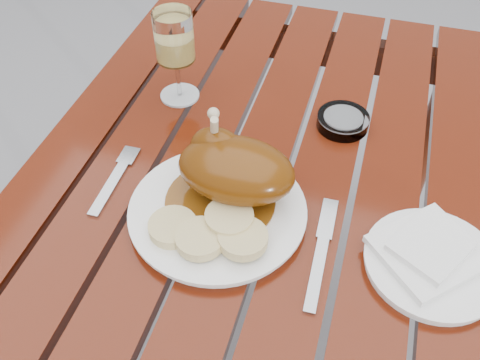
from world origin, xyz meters
name	(u,v)px	position (x,y,z in m)	size (l,w,h in m)	color
table	(251,287)	(0.00, 0.00, 0.38)	(0.80, 1.20, 0.75)	#611C0B
dinner_plate	(218,212)	(-0.03, -0.11, 0.76)	(0.29, 0.29, 0.02)	white
roast_duck	(233,168)	(-0.02, -0.07, 0.82)	(0.20, 0.18, 0.14)	#62340B
bread_dumplings	(211,230)	(-0.02, -0.17, 0.78)	(0.19, 0.12, 0.03)	beige
wine_glass	(176,57)	(-0.20, 0.17, 0.84)	(0.08, 0.08, 0.19)	#F8DB70
side_plate	(432,264)	(0.31, -0.12, 0.76)	(0.20, 0.20, 0.02)	white
napkin	(428,251)	(0.30, -0.11, 0.77)	(0.14, 0.13, 0.01)	white
ashtray	(343,121)	(0.13, 0.17, 0.76)	(0.10, 0.10, 0.02)	#B2B7BC
fork	(112,183)	(-0.23, -0.10, 0.75)	(0.02, 0.15, 0.01)	gray
knife	(319,260)	(0.15, -0.16, 0.75)	(0.02, 0.19, 0.01)	gray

